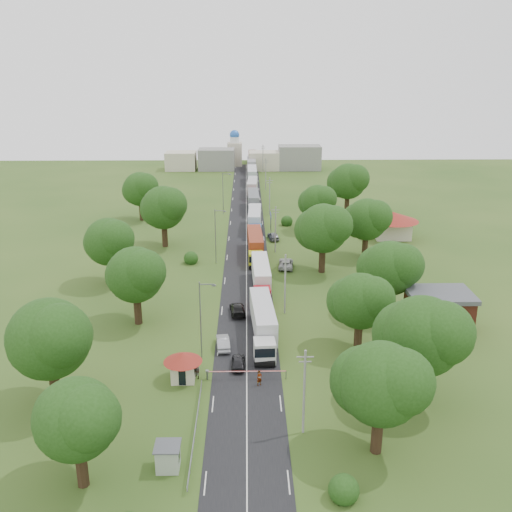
{
  "coord_description": "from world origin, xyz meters",
  "views": [
    {
      "loc": [
        0.11,
        -82.18,
        34.32
      ],
      "look_at": [
        1.64,
        9.97,
        3.0
      ],
      "focal_mm": 40.0,
      "sensor_mm": 36.0,
      "label": 1
    }
  ],
  "objects_px": {
    "info_sign": "(271,218)",
    "truck_0": "(263,322)",
    "pedestrian_near": "(259,378)",
    "car_lane_mid": "(223,342)",
    "guard_booth": "(183,363)",
    "car_lane_front": "(238,362)",
    "boom_barrier": "(235,372)"
  },
  "relations": [
    {
      "from": "boom_barrier",
      "to": "pedestrian_near",
      "type": "bearing_deg",
      "value": -26.53
    },
    {
      "from": "truck_0",
      "to": "pedestrian_near",
      "type": "bearing_deg",
      "value": -93.65
    },
    {
      "from": "truck_0",
      "to": "pedestrian_near",
      "type": "height_order",
      "value": "truck_0"
    },
    {
      "from": "guard_booth",
      "to": "pedestrian_near",
      "type": "relative_size",
      "value": 2.44
    },
    {
      "from": "boom_barrier",
      "to": "car_lane_mid",
      "type": "distance_m",
      "value": 7.8
    },
    {
      "from": "info_sign",
      "to": "car_lane_front",
      "type": "distance_m",
      "value": 57.64
    },
    {
      "from": "info_sign",
      "to": "car_lane_mid",
      "type": "xyz_separation_m",
      "value": [
        -8.2,
        -52.37,
        -2.26
      ]
    },
    {
      "from": "boom_barrier",
      "to": "truck_0",
      "type": "bearing_deg",
      "value": 71.12
    },
    {
      "from": "info_sign",
      "to": "truck_0",
      "type": "bearing_deg",
      "value": -93.5
    },
    {
      "from": "boom_barrier",
      "to": "car_lane_front",
      "type": "height_order",
      "value": "car_lane_front"
    },
    {
      "from": "guard_booth",
      "to": "car_lane_mid",
      "type": "distance_m",
      "value": 8.82
    },
    {
      "from": "boom_barrier",
      "to": "truck_0",
      "type": "height_order",
      "value": "truck_0"
    },
    {
      "from": "boom_barrier",
      "to": "truck_0",
      "type": "relative_size",
      "value": 0.6
    },
    {
      "from": "car_lane_front",
      "to": "pedestrian_near",
      "type": "bearing_deg",
      "value": 120.29
    },
    {
      "from": "guard_booth",
      "to": "info_sign",
      "type": "relative_size",
      "value": 1.07
    },
    {
      "from": "guard_booth",
      "to": "car_lane_front",
      "type": "distance_m",
      "value": 6.94
    },
    {
      "from": "guard_booth",
      "to": "truck_0",
      "type": "height_order",
      "value": "truck_0"
    },
    {
      "from": "info_sign",
      "to": "pedestrian_near",
      "type": "height_order",
      "value": "info_sign"
    },
    {
      "from": "car_lane_front",
      "to": "car_lane_mid",
      "type": "relative_size",
      "value": 0.88
    },
    {
      "from": "guard_booth",
      "to": "pedestrian_near",
      "type": "bearing_deg",
      "value": -9.12
    },
    {
      "from": "info_sign",
      "to": "truck_0",
      "type": "height_order",
      "value": "truck_0"
    },
    {
      "from": "boom_barrier",
      "to": "car_lane_front",
      "type": "bearing_deg",
      "value": 82.56
    },
    {
      "from": "pedestrian_near",
      "to": "car_lane_front",
      "type": "bearing_deg",
      "value": 88.15
    },
    {
      "from": "info_sign",
      "to": "car_lane_mid",
      "type": "height_order",
      "value": "info_sign"
    },
    {
      "from": "guard_booth",
      "to": "pedestrian_near",
      "type": "distance_m",
      "value": 8.81
    },
    {
      "from": "boom_barrier",
      "to": "car_lane_mid",
      "type": "height_order",
      "value": "car_lane_mid"
    },
    {
      "from": "boom_barrier",
      "to": "pedestrian_near",
      "type": "relative_size",
      "value": 5.11
    },
    {
      "from": "truck_0",
      "to": "guard_booth",
      "type": "bearing_deg",
      "value": -132.32
    },
    {
      "from": "info_sign",
      "to": "guard_booth",
      "type": "bearing_deg",
      "value": -101.68
    },
    {
      "from": "guard_booth",
      "to": "info_sign",
      "type": "distance_m",
      "value": 61.27
    },
    {
      "from": "truck_0",
      "to": "car_lane_mid",
      "type": "relative_size",
      "value": 3.45
    },
    {
      "from": "boom_barrier",
      "to": "info_sign",
      "type": "bearing_deg",
      "value": 83.76
    }
  ]
}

